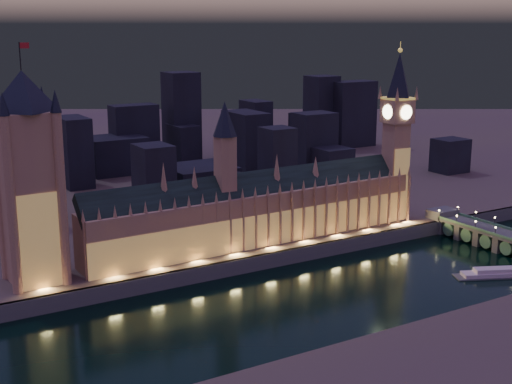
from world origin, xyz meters
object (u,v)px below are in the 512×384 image
victoria_tower (28,168)px  elizabeth_tower (397,122)px  westminster_bridge (505,241)px  palace_of_westminster (257,209)px  river_boat (496,273)px

victoria_tower → elizabeth_tower: bearing=0.0°
westminster_bridge → palace_of_westminster: bearing=152.2°
elizabeth_tower → westminster_bridge: size_ratio=0.94×
elizabeth_tower → river_boat: 113.08m
river_boat → palace_of_westminster: bearing=133.6°
palace_of_westminster → westminster_bridge: bearing=-27.8°
victoria_tower → elizabeth_tower: size_ratio=1.02×
victoria_tower → river_boat: bearing=-23.9°
victoria_tower → elizabeth_tower: (218.00, 0.01, 5.54)m
palace_of_westminster → westminster_bridge: 141.06m
victoria_tower → westminster_bridge: victoria_tower is taller
elizabeth_tower → river_boat: size_ratio=2.51×
palace_of_westminster → river_boat: size_ratio=4.76×
palace_of_westminster → victoria_tower: (-119.55, 0.17, 35.47)m
palace_of_westminster → river_boat: (86.62, -91.01, -24.81)m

